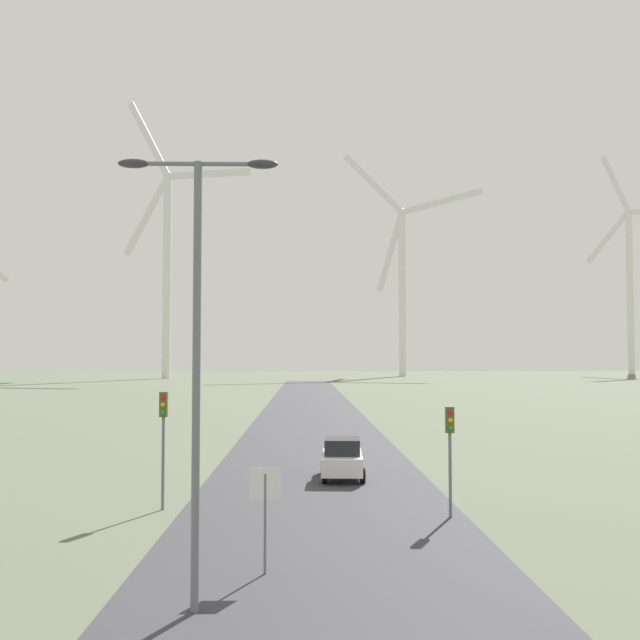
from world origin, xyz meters
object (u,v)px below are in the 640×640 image
Objects in this scene: stop_sign_near at (265,499)px; car_approaching at (342,458)px; traffic_light_post_near_left at (163,424)px; traffic_light_post_near_right at (450,436)px; streetlamp at (197,323)px; wind_turbine_left at (167,253)px; wind_turbine_right at (630,275)px; wind_turbine_center at (402,273)px.

stop_sign_near is 0.64× the size of car_approaching.
traffic_light_post_near_left is (-4.12, 8.08, 1.21)m from stop_sign_near.
traffic_light_post_near_right reaches higher than stop_sign_near.
car_approaching is (-3.31, 8.27, -1.86)m from traffic_light_post_near_right.
streetlamp is at bearing -75.81° from traffic_light_post_near_left.
wind_turbine_right is at bearing 18.04° from wind_turbine_left.
streetlamp reaches higher than car_approaching.
traffic_light_post_near_left is 0.06× the size of wind_turbine_center.
wind_turbine_center reaches higher than stop_sign_near.
wind_turbine_left is at bearing -161.47° from wind_turbine_center.
streetlamp reaches higher than traffic_light_post_near_right.
stop_sign_near is 0.71× the size of traffic_light_post_near_right.
traffic_light_post_near_left is at bearing -135.09° from car_approaching.
traffic_light_post_near_left is 176.85m from wind_turbine_left.
wind_turbine_center reaches higher than streetlamp.
wind_turbine_center is at bearing -162.36° from wind_turbine_right.
stop_sign_near is 8.97m from traffic_light_post_near_right.
wind_turbine_left is 1.12× the size of wind_turbine_center.
wind_turbine_right is at bearing 64.26° from stop_sign_near.
streetlamp is 18.89m from car_approaching.
streetlamp is 0.13× the size of wind_turbine_right.
car_approaching is 0.06× the size of wind_turbine_center.
traffic_light_post_near_left is at bearing -99.98° from wind_turbine_center.
stop_sign_near is at bearing -132.31° from traffic_light_post_near_right.
wind_turbine_left is 69.29m from wind_turbine_center.
traffic_light_post_near_right is at bearing -115.14° from wind_turbine_right.
streetlamp reaches higher than traffic_light_post_near_left.
traffic_light_post_near_left reaches higher than car_approaching.
traffic_light_post_near_right is 0.05× the size of wind_turbine_right.
stop_sign_near is at bearing -115.74° from wind_turbine_right.
stop_sign_near is 0.04× the size of wind_turbine_right.
wind_turbine_center is at bearing 83.01° from traffic_light_post_near_right.
traffic_light_post_near_left reaches higher than traffic_light_post_near_right.
traffic_light_post_near_right is at bearing -96.99° from wind_turbine_center.
car_approaching is at bearing -116.71° from wind_turbine_right.
wind_turbine_left reaches higher than stop_sign_near.
streetlamp is 0.15× the size of wind_turbine_center.
wind_turbine_right reaches higher than traffic_light_post_near_left.
streetlamp is 12.43m from traffic_light_post_near_right.
wind_turbine_center is (23.88, 194.82, 27.95)m from traffic_light_post_near_right.
traffic_light_post_near_right reaches higher than car_approaching.
wind_turbine_center is at bearing 80.02° from traffic_light_post_near_left.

